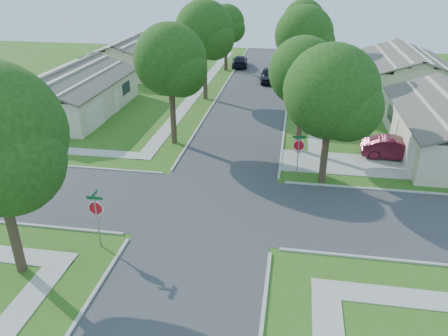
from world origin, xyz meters
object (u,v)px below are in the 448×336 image
stop_sign_sw (96,211)px  house_ne_far (404,73)px  tree_e_mid (304,38)px  car_driveway (395,148)px  car_curb_west (240,61)px  tree_w_far (226,25)px  tree_w_mid (205,33)px  tree_w_near (171,63)px  tree_e_near (304,75)px  tree_ne_corner (332,96)px  tree_e_far (304,23)px  house_nw_far (135,58)px  stop_sign_ne (299,147)px  car_curb_east (269,75)px  house_nw_near (72,95)px

stop_sign_sw → house_ne_far: bearing=58.4°
tree_e_mid → car_driveway: 15.07m
tree_e_mid → car_curb_west: tree_e_mid is taller
tree_w_far → tree_w_mid: bearing=-90.0°
tree_w_near → house_ne_far: size_ratio=0.66×
tree_e_near → tree_ne_corner: tree_ne_corner is taller
tree_e_far → house_nw_far: tree_e_far is taller
tree_e_mid → tree_w_far: 16.06m
house_ne_far → car_curb_west: bearing=159.1°
tree_e_near → tree_e_far: 25.00m
stop_sign_ne → tree_ne_corner: 3.96m
tree_e_far → car_driveway: size_ratio=1.89×
tree_w_mid → car_curb_east: 11.29m
stop_sign_ne → tree_e_far: size_ratio=0.34×
tree_w_far → car_driveway: 30.39m
tree_e_near → tree_e_far: (0.00, 25.00, 0.34)m
house_nw_far → tree_e_near: bearing=-47.9°
tree_w_far → car_curb_east: bearing=-41.6°
car_curb_east → car_curb_west: 8.71m
stop_sign_sw → stop_sign_ne: bearing=45.0°
tree_e_far → tree_ne_corner: (1.61, -29.80, -0.39)m
tree_e_mid → car_curb_west: 18.13m
tree_e_near → car_driveway: size_ratio=1.79×
tree_e_far → tree_w_mid: tree_w_mid is taller
house_nw_near → car_curb_east: (17.19, 13.82, -0.72)m
tree_w_mid → car_curb_west: (1.44, 15.33, -5.77)m
tree_w_mid → car_curb_east: (5.84, 7.81, -5.69)m
tree_w_mid → tree_e_near: bearing=-52.0°
house_ne_far → car_driveway: 20.80m
tree_e_near → house_nw_far: size_ratio=0.61×
house_nw_near → car_curb_west: (12.79, 21.34, -0.80)m
tree_ne_corner → car_driveway: bearing=41.2°
tree_e_mid → tree_w_mid: bearing=180.0°
tree_w_mid → house_ne_far: size_ratio=0.70×
tree_e_near → tree_e_mid: bearing=90.0°
stop_sign_sw → house_nw_near: bearing=119.8°
tree_e_near → house_nw_far: 31.24m
house_nw_near → house_nw_far: same height
tree_w_mid → tree_e_far: bearing=54.1°
tree_e_near → tree_w_near: size_ratio=0.92×
tree_w_far → house_ne_far: size_ratio=0.59×
stop_sign_ne → tree_w_mid: bearing=119.8°
tree_w_near → tree_w_far: size_ratio=1.12×
stop_sign_ne → tree_e_near: size_ratio=0.36×
tree_ne_corner → house_ne_far: bearing=68.8°
tree_w_near → tree_ne_corner: size_ratio=1.04×
tree_w_mid → house_ne_far: tree_w_mid is taller
tree_e_near → car_curb_east: 20.70m
car_driveway → car_curb_east: (-10.30, 20.11, 0.03)m
stop_sign_ne → tree_w_mid: tree_w_mid is taller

